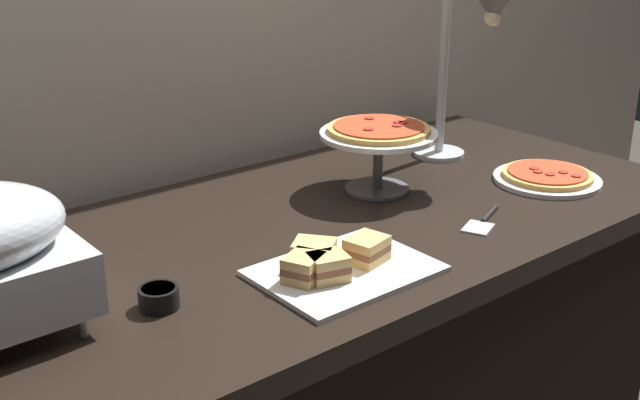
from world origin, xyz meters
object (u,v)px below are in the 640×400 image
(serving_spatula, at_px, (484,221))
(pizza_plate_center, at_px, (379,138))
(heat_lamp, at_px, (484,21))
(sauce_cup_near, at_px, (159,297))
(sandwich_platter, at_px, (337,264))
(pizza_plate_front, at_px, (547,177))

(serving_spatula, bearing_deg, pizza_plate_center, 97.80)
(heat_lamp, distance_m, sauce_cup_near, 1.10)
(sandwich_platter, bearing_deg, pizza_plate_front, 4.93)
(pizza_plate_center, xyz_separation_m, serving_spatula, (0.04, -0.30, -0.13))
(heat_lamp, bearing_deg, serving_spatula, -136.10)
(heat_lamp, xyz_separation_m, pizza_plate_center, (-0.32, 0.03, -0.25))
(sandwich_platter, bearing_deg, heat_lamp, 20.64)
(pizza_plate_front, distance_m, pizza_plate_center, 0.45)
(sauce_cup_near, xyz_separation_m, serving_spatula, (0.74, -0.10, -0.02))
(heat_lamp, xyz_separation_m, sauce_cup_near, (-1.02, -0.17, -0.36))
(pizza_plate_front, bearing_deg, sauce_cup_near, 178.29)
(pizza_plate_front, distance_m, sandwich_platter, 0.75)
(pizza_plate_front, distance_m, sauce_cup_near, 1.07)
(sauce_cup_near, height_order, serving_spatula, sauce_cup_near)
(pizza_plate_center, bearing_deg, heat_lamp, -4.64)
(pizza_plate_center, height_order, serving_spatula, pizza_plate_center)
(sauce_cup_near, bearing_deg, heat_lamp, 9.28)
(heat_lamp, height_order, sauce_cup_near, heat_lamp)
(serving_spatula, bearing_deg, pizza_plate_front, 12.41)
(heat_lamp, distance_m, serving_spatula, 0.54)
(pizza_plate_center, bearing_deg, sandwich_platter, -142.41)
(pizza_plate_front, distance_m, serving_spatula, 0.34)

